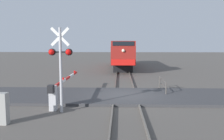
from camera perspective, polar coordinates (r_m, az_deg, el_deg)
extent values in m
plane|color=#514C47|center=(15.55, 3.16, -6.50)|extent=(160.00, 160.00, 0.00)
cube|color=#59544C|center=(15.54, 0.50, -6.22)|extent=(0.08, 80.00, 0.15)
cube|color=#59544C|center=(15.57, 5.82, -6.23)|extent=(0.08, 80.00, 0.15)
cube|color=#38383A|center=(15.54, 3.17, -6.22)|extent=(36.00, 4.86, 0.16)
cube|color=black|center=(29.83, 2.62, 0.72)|extent=(2.34, 3.20, 1.05)
cube|color=black|center=(38.77, 2.48, 2.02)|extent=(2.34, 3.20, 1.05)
cube|color=maroon|center=(34.20, 2.55, 4.10)|extent=(2.76, 16.31, 2.12)
cube|color=maroon|center=(27.63, 2.69, 6.35)|extent=(2.70, 3.22, 0.57)
cube|color=black|center=(25.99, 2.73, 6.35)|extent=(2.34, 0.06, 0.46)
cube|color=red|center=(26.06, 2.71, 1.83)|extent=(2.62, 0.08, 0.64)
sphere|color=#F2EACC|center=(25.98, 2.73, 4.67)|extent=(0.36, 0.36, 0.36)
cylinder|color=#ADADB2|center=(12.10, -12.15, -0.14)|extent=(0.14, 0.14, 4.24)
cube|color=white|center=(12.03, -12.34, 7.80)|extent=(0.95, 0.04, 0.95)
cube|color=white|center=(12.03, -12.34, 7.80)|extent=(0.95, 0.04, 0.95)
cube|color=black|center=(12.03, -12.26, 4.22)|extent=(1.04, 0.08, 0.08)
sphere|color=red|center=(12.05, -14.31, 4.17)|extent=(0.28, 0.28, 0.28)
sphere|color=red|center=(11.84, -10.40, 4.23)|extent=(0.28, 0.28, 0.28)
cylinder|color=black|center=(12.16, -14.16, 4.20)|extent=(0.34, 0.14, 0.34)
cylinder|color=black|center=(11.96, -10.28, 4.25)|extent=(0.34, 0.14, 0.34)
cube|color=silver|center=(12.75, -13.93, -6.57)|extent=(0.36, 0.36, 1.30)
cube|color=black|center=(12.31, -14.44, -4.43)|extent=(0.28, 0.36, 0.40)
cube|color=red|center=(13.44, -13.01, -3.49)|extent=(0.10, 1.29, 0.14)
cube|color=white|center=(14.68, -11.71, -2.64)|extent=(0.10, 1.29, 0.14)
cube|color=red|center=(15.92, -10.61, -1.92)|extent=(0.10, 1.29, 0.14)
cube|color=white|center=(17.16, -9.68, -1.30)|extent=(0.10, 1.29, 0.14)
cube|color=red|center=(18.42, -8.87, -0.77)|extent=(0.10, 1.29, 0.14)
sphere|color=red|center=(14.77, -11.61, -2.03)|extent=(0.14, 0.14, 0.14)
sphere|color=red|center=(18.33, -8.92, -0.36)|extent=(0.14, 0.14, 0.14)
cube|color=#999993|center=(11.35, -24.88, -8.40)|extent=(0.51, 0.37, 1.37)
cylinder|color=#4C4742|center=(16.06, 12.83, -4.52)|extent=(0.08, 0.08, 0.95)
cylinder|color=#4C4742|center=(18.63, 11.31, -2.98)|extent=(0.08, 0.08, 0.95)
cylinder|color=#4C4742|center=(17.27, 12.05, -2.27)|extent=(0.06, 2.66, 0.06)
cylinder|color=#4C4742|center=(17.33, 12.02, -3.54)|extent=(0.06, 2.66, 0.06)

